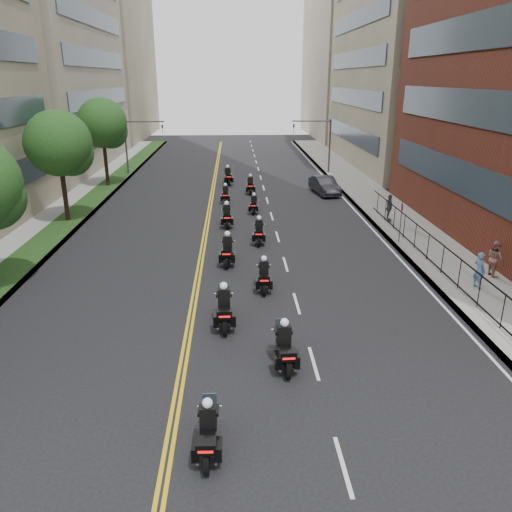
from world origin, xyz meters
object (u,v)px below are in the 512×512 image
(motorcycle_8, at_px, (225,195))
(motorcycle_9, at_px, (250,186))
(motorcycle_7, at_px, (254,205))
(motorcycle_6, at_px, (227,217))
(motorcycle_10, at_px, (228,177))
(motorcycle_2, at_px, (224,309))
(motorcycle_4, at_px, (227,251))
(pedestrian_a, at_px, (479,270))
(motorcycle_5, at_px, (259,233))
(pedestrian_c, at_px, (389,208))
(motorcycle_1, at_px, (285,348))
(motorcycle_0, at_px, (208,433))
(motorcycle_3, at_px, (264,277))
(parked_sedan, at_px, (325,185))
(pedestrian_b, at_px, (495,258))

(motorcycle_8, bearing_deg, motorcycle_9, 58.05)
(motorcycle_7, bearing_deg, motorcycle_6, -113.51)
(motorcycle_8, distance_m, motorcycle_10, 7.24)
(motorcycle_2, height_order, motorcycle_4, motorcycle_2)
(motorcycle_4, distance_m, pedestrian_a, 12.63)
(motorcycle_5, xyz_separation_m, pedestrian_c, (9.25, 4.11, 0.41))
(motorcycle_5, xyz_separation_m, motorcycle_7, (-0.02, 7.24, -0.07))
(motorcycle_4, bearing_deg, motorcycle_2, -88.02)
(motorcycle_5, relative_size, motorcycle_10, 0.92)
(motorcycle_1, relative_size, motorcycle_5, 1.05)
(motorcycle_4, distance_m, motorcycle_7, 10.95)
(motorcycle_0, relative_size, motorcycle_3, 0.99)
(motorcycle_1, distance_m, motorcycle_7, 21.13)
(motorcycle_1, bearing_deg, motorcycle_8, 93.07)
(motorcycle_5, xyz_separation_m, motorcycle_10, (-2.03, 17.87, 0.06))
(motorcycle_5, height_order, parked_sedan, motorcycle_5)
(motorcycle_5, relative_size, motorcycle_6, 0.97)
(motorcycle_0, relative_size, motorcycle_5, 0.96)
(motorcycle_2, bearing_deg, motorcycle_6, 88.29)
(parked_sedan, bearing_deg, pedestrian_a, -89.57)
(motorcycle_4, bearing_deg, motorcycle_9, 86.48)
(motorcycle_0, distance_m, motorcycle_5, 18.26)
(motorcycle_1, xyz_separation_m, motorcycle_2, (-2.15, 3.11, 0.04))
(motorcycle_5, height_order, motorcycle_8, motorcycle_5)
(motorcycle_9, height_order, pedestrian_b, pedestrian_b)
(motorcycle_10, distance_m, parked_sedan, 9.51)
(motorcycle_2, relative_size, motorcycle_5, 1.10)
(motorcycle_5, bearing_deg, motorcycle_2, -96.47)
(motorcycle_4, xyz_separation_m, motorcycle_8, (-0.28, 14.17, -0.10))
(motorcycle_3, bearing_deg, pedestrian_c, 52.41)
(motorcycle_6, distance_m, parked_sedan, 12.91)
(motorcycle_8, relative_size, pedestrian_c, 1.15)
(motorcycle_5, relative_size, parked_sedan, 0.51)
(motorcycle_4, distance_m, pedestrian_b, 13.71)
(motorcycle_5, distance_m, pedestrian_b, 13.11)
(motorcycle_6, height_order, motorcycle_10, motorcycle_10)
(motorcycle_9, bearing_deg, motorcycle_10, 116.08)
(pedestrian_a, bearing_deg, motorcycle_1, 104.18)
(motorcycle_3, distance_m, motorcycle_6, 10.96)
(motorcycle_0, bearing_deg, motorcycle_5, 83.95)
(motorcycle_4, relative_size, pedestrian_b, 1.35)
(motorcycle_6, xyz_separation_m, motorcycle_10, (-0.03, 14.19, 0.04))
(motorcycle_6, height_order, pedestrian_a, pedestrian_a)
(motorcycle_7, bearing_deg, motorcycle_0, -89.56)
(motorcycle_8, bearing_deg, motorcycle_10, 90.27)
(motorcycle_7, height_order, pedestrian_b, pedestrian_b)
(motorcycle_3, height_order, parked_sedan, motorcycle_3)
(pedestrian_c, bearing_deg, motorcycle_1, 170.99)
(motorcycle_7, bearing_deg, parked_sedan, 49.69)
(motorcycle_1, relative_size, parked_sedan, 0.53)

